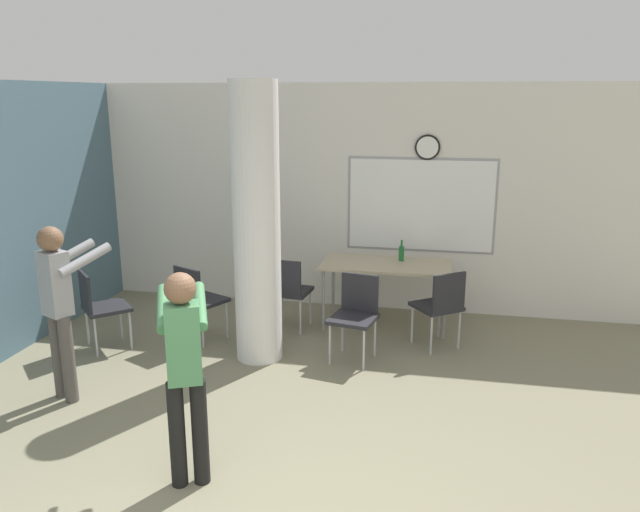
# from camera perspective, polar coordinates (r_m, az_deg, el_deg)

# --- Properties ---
(wall_back) EXTENTS (8.00, 0.15, 2.80)m
(wall_back) POSITION_cam_1_polar(r_m,az_deg,el_deg) (7.82, 4.66, 5.25)
(wall_back) COLOR silver
(wall_back) RESTS_ON ground_plane
(support_pillar) EXTENTS (0.47, 0.47, 2.80)m
(support_pillar) POSITION_cam_1_polar(r_m,az_deg,el_deg) (6.21, -5.83, 2.80)
(support_pillar) COLOR white
(support_pillar) RESTS_ON ground_plane
(folding_table) EXTENTS (1.49, 0.74, 0.76)m
(folding_table) POSITION_cam_1_polar(r_m,az_deg,el_deg) (7.29, 6.08, -1.08)
(folding_table) COLOR tan
(folding_table) RESTS_ON ground_plane
(bottle_on_table) EXTENTS (0.06, 0.06, 0.25)m
(bottle_on_table) POSITION_cam_1_polar(r_m,az_deg,el_deg) (7.39, 7.45, 0.29)
(bottle_on_table) COLOR #1E6B2D
(bottle_on_table) RESTS_ON folding_table
(chair_by_left_wall) EXTENTS (0.62, 0.62, 0.87)m
(chair_by_left_wall) POSITION_cam_1_polar(r_m,az_deg,el_deg) (7.02, -19.51, -4.13)
(chair_by_left_wall) COLOR #232328
(chair_by_left_wall) RESTS_ON ground_plane
(chair_table_right) EXTENTS (0.62, 0.62, 0.87)m
(chair_table_right) POSITION_cam_1_polar(r_m,az_deg,el_deg) (6.76, 10.97, -4.24)
(chair_table_right) COLOR #232328
(chair_table_right) RESTS_ON ground_plane
(chair_table_front) EXTENTS (0.52, 0.52, 0.87)m
(chair_table_front) POSITION_cam_1_polar(r_m,az_deg,el_deg) (6.41, 3.26, -5.05)
(chair_table_front) COLOR #232328
(chair_table_front) RESTS_ON ground_plane
(chair_near_pillar) EXTENTS (0.59, 0.59, 0.87)m
(chair_near_pillar) POSITION_cam_1_polar(r_m,az_deg,el_deg) (6.96, -11.13, -3.70)
(chair_near_pillar) COLOR #232328
(chair_near_pillar) RESTS_ON ground_plane
(chair_table_left) EXTENTS (0.48, 0.48, 0.87)m
(chair_table_left) POSITION_cam_1_polar(r_m,az_deg,el_deg) (7.15, -2.91, -2.94)
(chair_table_left) COLOR #232328
(chair_table_left) RESTS_ON ground_plane
(person_watching_back) EXTENTS (0.53, 0.64, 1.58)m
(person_watching_back) POSITION_cam_1_polar(r_m,az_deg,el_deg) (5.88, -22.71, -3.69)
(person_watching_back) COLOR #514C47
(person_watching_back) RESTS_ON ground_plane
(person_playing_front) EXTENTS (0.50, 0.62, 1.54)m
(person_playing_front) POSITION_cam_1_polar(r_m,az_deg,el_deg) (4.35, -12.29, -9.47)
(person_playing_front) COLOR black
(person_playing_front) RESTS_ON ground_plane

